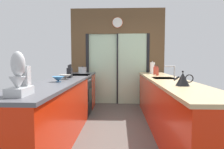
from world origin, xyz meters
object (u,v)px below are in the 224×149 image
object	(u,v)px
knife_block	(70,73)
soap_bottle_near	(157,71)
kettle	(183,79)
paper_towel_roll	(152,68)
oven_range	(77,95)
stand_mixer	(19,79)
stock_pot	(82,70)
mixing_bowl_far	(65,77)
soap_bottle_far	(155,70)
mixing_bowl_near	(58,79)

from	to	relation	value
knife_block	soap_bottle_near	bearing A→B (deg)	19.01
kettle	paper_towel_roll	bearing A→B (deg)	90.05
oven_range	stand_mixer	size ratio (longest dim) A/B	2.19
stock_pot	knife_block	bearing A→B (deg)	-90.00
mixing_bowl_far	soap_bottle_far	xyz separation A→B (m)	(1.78, 1.23, 0.05)
stock_pot	soap_bottle_near	distance (m)	1.89
mixing_bowl_far	soap_bottle_near	bearing A→B (deg)	27.47
oven_range	kettle	xyz separation A→B (m)	(1.80, -1.79, 0.55)
soap_bottle_far	soap_bottle_near	bearing A→B (deg)	-90.00
mixing_bowl_near	kettle	world-z (taller)	kettle
mixing_bowl_near	paper_towel_roll	size ratio (longest dim) A/B	0.61
paper_towel_roll	stand_mixer	bearing A→B (deg)	-119.98
mixing_bowl_far	paper_towel_roll	distance (m)	2.38
oven_range	soap_bottle_near	size ratio (longest dim) A/B	4.17
mixing_bowl_far	paper_towel_roll	xyz separation A→B (m)	(1.78, 1.57, 0.09)
oven_range	stand_mixer	world-z (taller)	stand_mixer
soap_bottle_near	mixing_bowl_far	bearing A→B (deg)	-152.53
mixing_bowl_near	stock_pot	distance (m)	1.94
mixing_bowl_far	soap_bottle_far	bearing A→B (deg)	34.65
oven_range	knife_block	size ratio (longest dim) A/B	3.57
knife_block	kettle	bearing A→B (deg)	-30.78
paper_towel_roll	soap_bottle_near	bearing A→B (deg)	-90.00
knife_block	soap_bottle_far	distance (m)	2.00
soap_bottle_near	oven_range	bearing A→B (deg)	176.47
knife_block	stand_mixer	distance (m)	1.83
stand_mixer	kettle	size ratio (longest dim) A/B	1.61
knife_block	mixing_bowl_near	bearing A→B (deg)	-90.01
mixing_bowl_far	oven_range	bearing A→B (deg)	91.02
mixing_bowl_far	paper_towel_roll	world-z (taller)	paper_towel_roll
knife_block	paper_towel_roll	size ratio (longest dim) A/B	0.83
oven_range	stand_mixer	bearing A→B (deg)	-89.59
kettle	soap_bottle_near	world-z (taller)	soap_bottle_near
stock_pot	soap_bottle_far	xyz separation A→B (m)	(1.78, -0.34, 0.02)
stand_mixer	soap_bottle_far	xyz separation A→B (m)	(1.78, 2.74, -0.07)
knife_block	soap_bottle_near	size ratio (longest dim) A/B	1.17
mixing_bowl_far	stock_pot	xyz separation A→B (m)	(0.00, 1.57, 0.03)
kettle	mixing_bowl_far	bearing A→B (deg)	157.20
oven_range	paper_towel_roll	size ratio (longest dim) A/B	2.96
mixing_bowl_far	kettle	xyz separation A→B (m)	(1.78, -0.75, 0.04)
stand_mixer	mixing_bowl_near	bearing A→B (deg)	90.00
mixing_bowl_near	mixing_bowl_far	xyz separation A→B (m)	(-0.00, 0.37, -0.00)
soap_bottle_near	paper_towel_roll	size ratio (longest dim) A/B	0.71
oven_range	mixing_bowl_near	distance (m)	1.50
mixing_bowl_far	mixing_bowl_near	bearing A→B (deg)	-90.00
mixing_bowl_near	mixing_bowl_far	size ratio (longest dim) A/B	0.87
stand_mixer	soap_bottle_near	xyz separation A→B (m)	(1.78, 2.44, -0.07)
stock_pot	kettle	xyz separation A→B (m)	(1.78, -2.32, 0.01)
knife_block	stock_pot	xyz separation A→B (m)	(-0.00, 1.26, -0.02)
soap_bottle_far	paper_towel_roll	size ratio (longest dim) A/B	0.73
mixing_bowl_far	soap_bottle_near	world-z (taller)	soap_bottle_near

